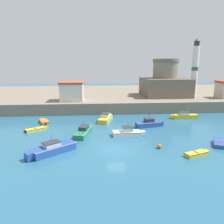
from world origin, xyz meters
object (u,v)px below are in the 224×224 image
at_px(motorboat_green_5, 84,131).
at_px(motorboat_blue_8, 149,123).
at_px(dinghy_yellow_9, 36,129).
at_px(lighthouse, 195,68).
at_px(motorboat_yellow_4, 106,118).
at_px(motorboat_yellow_7, 185,116).
at_px(mooring_buoy, 159,146).
at_px(harbor_shed_far_end, 72,91).
at_px(motorboat_blue_6, 52,149).
at_px(motorboat_white_2, 128,132).
at_px(dinghy_orange_0, 44,121).
at_px(dinghy_blue_3, 219,143).
at_px(fortress, 165,83).

bearing_deg(motorboat_green_5, motorboat_blue_8, 17.20).
distance_m(dinghy_yellow_9, lighthouse, 43.52).
distance_m(motorboat_yellow_4, motorboat_green_5, 9.31).
height_order(motorboat_yellow_4, motorboat_yellow_7, motorboat_yellow_7).
relative_size(motorboat_blue_8, mooring_buoy, 8.74).
xyz_separation_m(motorboat_yellow_7, harbor_shed_far_end, (-23.45, 9.25, 4.16)).
bearing_deg(lighthouse, motorboat_blue_8, -129.98).
height_order(motorboat_yellow_4, motorboat_blue_6, motorboat_blue_6).
bearing_deg(motorboat_white_2, motorboat_yellow_7, 36.80).
bearing_deg(mooring_buoy, motorboat_blue_8, 83.74).
bearing_deg(motorboat_white_2, harbor_shed_far_end, 118.21).
height_order(dinghy_yellow_9, lighthouse, lighthouse).
xyz_separation_m(dinghy_orange_0, motorboat_blue_6, (4.26, -14.77, 0.34)).
xyz_separation_m(motorboat_yellow_4, mooring_buoy, (6.31, -15.11, -0.22)).
height_order(motorboat_yellow_4, lighthouse, lighthouse).
relative_size(dinghy_orange_0, motorboat_blue_8, 0.73).
xyz_separation_m(motorboat_yellow_7, motorboat_blue_8, (-8.71, -5.21, 0.04)).
distance_m(dinghy_blue_3, mooring_buoy, 8.55).
bearing_deg(dinghy_blue_3, dinghy_orange_0, 152.77).
relative_size(motorboat_white_2, lighthouse, 0.34).
relative_size(dinghy_yellow_9, mooring_buoy, 5.83).
distance_m(motorboat_white_2, motorboat_green_5, 6.90).
bearing_deg(motorboat_yellow_7, motorboat_blue_6, -145.91).
height_order(motorboat_blue_6, lighthouse, lighthouse).
height_order(dinghy_orange_0, motorboat_green_5, motorboat_green_5).
bearing_deg(motorboat_blue_8, motorboat_yellow_4, 146.18).
bearing_deg(dinghy_yellow_9, motorboat_green_5, -17.81).
bearing_deg(harbor_shed_far_end, motorboat_white_2, -61.79).
bearing_deg(fortress, motorboat_blue_6, -127.58).
bearing_deg(motorboat_white_2, motorboat_blue_8, 46.09).
height_order(motorboat_white_2, motorboat_blue_6, motorboat_blue_6).
relative_size(dinghy_blue_3, motorboat_yellow_7, 0.65).
height_order(dinghy_orange_0, harbor_shed_far_end, harbor_shed_far_end).
relative_size(dinghy_orange_0, dinghy_yellow_9, 1.09).
distance_m(motorboat_yellow_4, dinghy_yellow_9, 13.32).
bearing_deg(motorboat_green_5, mooring_buoy, -33.12).
bearing_deg(dinghy_orange_0, mooring_buoy, -38.28).
distance_m(motorboat_yellow_4, fortress, 23.45).
relative_size(dinghy_orange_0, mooring_buoy, 6.35).
relative_size(motorboat_yellow_7, lighthouse, 0.38).
relative_size(dinghy_blue_3, lighthouse, 0.24).
height_order(motorboat_yellow_4, fortress, fortress).
bearing_deg(motorboat_green_5, harbor_shed_far_end, 100.88).
relative_size(dinghy_orange_0, motorboat_yellow_7, 0.67).
bearing_deg(dinghy_orange_0, motorboat_blue_8, -11.98).
height_order(motorboat_yellow_7, fortress, fortress).
relative_size(dinghy_blue_3, fortress, 0.32).
bearing_deg(motorboat_yellow_4, motorboat_blue_6, -115.28).
xyz_separation_m(motorboat_white_2, mooring_buoy, (3.37, -5.47, -0.22)).
height_order(dinghy_orange_0, dinghy_blue_3, dinghy_blue_3).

